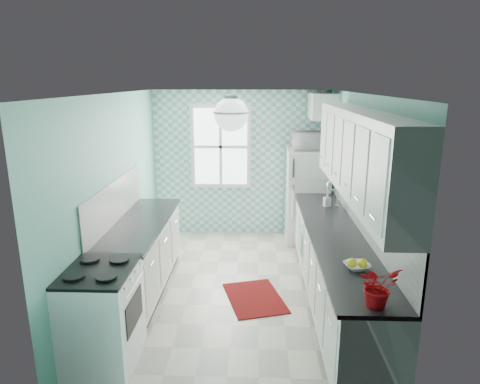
{
  "coord_description": "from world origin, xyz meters",
  "views": [
    {
      "loc": [
        0.24,
        -5.09,
        2.65
      ],
      "look_at": [
        0.05,
        0.25,
        1.25
      ],
      "focal_mm": 32.0,
      "sensor_mm": 36.0,
      "label": 1
    }
  ],
  "objects_px": {
    "sink": "(324,209)",
    "fridge": "(307,196)",
    "ceiling_light": "(231,114)",
    "stove": "(102,314)",
    "microwave": "(309,141)",
    "potted_plant": "(378,286)",
    "fruit_bowl": "(357,266)"
  },
  "relations": [
    {
      "from": "sink",
      "to": "fruit_bowl",
      "type": "xyz_separation_m",
      "value": [
        -0.0,
        -1.96,
        0.04
      ]
    },
    {
      "from": "ceiling_light",
      "to": "microwave",
      "type": "distance_m",
      "value": 2.9
    },
    {
      "from": "potted_plant",
      "to": "ceiling_light",
      "type": "bearing_deg",
      "value": 133.85
    },
    {
      "from": "stove",
      "to": "fruit_bowl",
      "type": "bearing_deg",
      "value": 5.39
    },
    {
      "from": "fruit_bowl",
      "to": "potted_plant",
      "type": "distance_m",
      "value": 0.69
    },
    {
      "from": "fridge",
      "to": "fruit_bowl",
      "type": "height_order",
      "value": "fridge"
    },
    {
      "from": "sink",
      "to": "potted_plant",
      "type": "distance_m",
      "value": 2.64
    },
    {
      "from": "sink",
      "to": "fridge",
      "type": "bearing_deg",
      "value": 90.75
    },
    {
      "from": "stove",
      "to": "sink",
      "type": "bearing_deg",
      "value": 43.29
    },
    {
      "from": "stove",
      "to": "microwave",
      "type": "distance_m",
      "value": 4.22
    },
    {
      "from": "ceiling_light",
      "to": "fridge",
      "type": "xyz_separation_m",
      "value": [
        1.11,
        2.61,
        -1.54
      ]
    },
    {
      "from": "fridge",
      "to": "potted_plant",
      "type": "distance_m",
      "value": 3.87
    },
    {
      "from": "fridge",
      "to": "sink",
      "type": "relative_size",
      "value": 2.93
    },
    {
      "from": "ceiling_light",
      "to": "microwave",
      "type": "height_order",
      "value": "ceiling_light"
    },
    {
      "from": "sink",
      "to": "microwave",
      "type": "relative_size",
      "value": 0.99
    },
    {
      "from": "fridge",
      "to": "microwave",
      "type": "xyz_separation_m",
      "value": [
        0.0,
        0.0,
        0.93
      ]
    },
    {
      "from": "ceiling_light",
      "to": "potted_plant",
      "type": "xyz_separation_m",
      "value": [
        1.2,
        -1.25,
        -1.21
      ]
    },
    {
      "from": "fridge",
      "to": "fruit_bowl",
      "type": "bearing_deg",
      "value": -88.48
    },
    {
      "from": "microwave",
      "to": "sink",
      "type": "bearing_deg",
      "value": 92.71
    },
    {
      "from": "fridge",
      "to": "sink",
      "type": "xyz_separation_m",
      "value": [
        0.09,
        -1.22,
        0.15
      ]
    },
    {
      "from": "ceiling_light",
      "to": "microwave",
      "type": "relative_size",
      "value": 0.65
    },
    {
      "from": "sink",
      "to": "fruit_bowl",
      "type": "height_order",
      "value": "sink"
    },
    {
      "from": "fridge",
      "to": "fruit_bowl",
      "type": "xyz_separation_m",
      "value": [
        0.09,
        -3.18,
        0.19
      ]
    },
    {
      "from": "fruit_bowl",
      "to": "potted_plant",
      "type": "bearing_deg",
      "value": -90.0
    },
    {
      "from": "fridge",
      "to": "potted_plant",
      "type": "relative_size",
      "value": 4.61
    },
    {
      "from": "ceiling_light",
      "to": "stove",
      "type": "distance_m",
      "value": 2.3
    },
    {
      "from": "stove",
      "to": "ceiling_light",
      "type": "bearing_deg",
      "value": 32.76
    },
    {
      "from": "potted_plant",
      "to": "sink",
      "type": "bearing_deg",
      "value": 89.91
    },
    {
      "from": "stove",
      "to": "sink",
      "type": "distance_m",
      "value": 3.22
    },
    {
      "from": "stove",
      "to": "potted_plant",
      "type": "height_order",
      "value": "potted_plant"
    },
    {
      "from": "potted_plant",
      "to": "microwave",
      "type": "height_order",
      "value": "microwave"
    },
    {
      "from": "stove",
      "to": "potted_plant",
      "type": "xyz_separation_m",
      "value": [
        2.4,
        -0.54,
        0.61
      ]
    }
  ]
}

